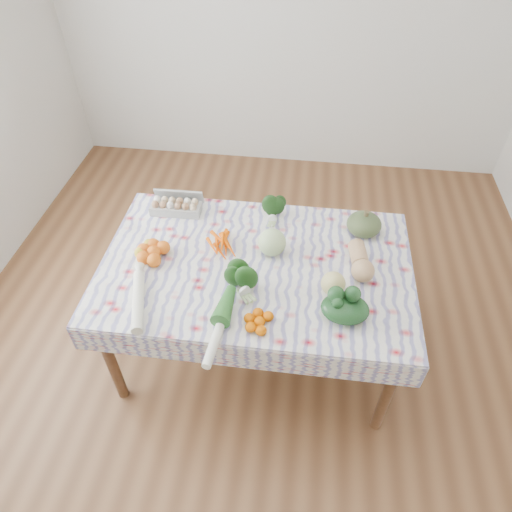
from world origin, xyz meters
TOP-DOWN VIEW (x-y plane):
  - ground at (0.00, 0.00)m, footprint 4.50×4.50m
  - wall_back at (0.00, 2.25)m, footprint 4.00×0.04m
  - dining_table at (0.00, 0.00)m, footprint 1.60×1.00m
  - tablecloth at (0.00, 0.00)m, footprint 1.66×1.06m
  - egg_carton at (-0.53, 0.37)m, footprint 0.30×0.12m
  - carrot_bunch at (-0.20, 0.10)m, footprint 0.22×0.20m
  - kale_bunch at (0.05, 0.39)m, footprint 0.14×0.13m
  - kabocha_squash at (0.57, 0.33)m, footprint 0.22×0.22m
  - cabbage at (0.07, 0.10)m, footprint 0.20×0.20m
  - butternut_squash at (0.55, 0.04)m, footprint 0.15×0.27m
  - orange_cluster at (-0.55, -0.02)m, footprint 0.28×0.28m
  - broccoli at (-0.06, -0.20)m, footprint 0.21×0.21m
  - mandarin_cluster at (0.07, -0.40)m, footprint 0.22×0.22m
  - grapefruit at (0.40, -0.15)m, footprint 0.14×0.14m
  - spinach_bag at (0.46, -0.29)m, footprint 0.25×0.21m
  - daikon at (-0.53, -0.35)m, footprint 0.16×0.39m
  - leek at (-0.11, -0.46)m, footprint 0.08×0.43m

SIDE VIEW (x-z plane):
  - ground at x=0.00m, z-range 0.00..0.00m
  - dining_table at x=0.00m, z-range 0.30..1.05m
  - tablecloth at x=0.00m, z-range 0.75..0.76m
  - carrot_bunch at x=-0.20m, z-range 0.76..0.80m
  - leek at x=-0.11m, z-range 0.76..0.81m
  - mandarin_cluster at x=0.07m, z-range 0.76..0.82m
  - daikon at x=-0.53m, z-range 0.76..0.82m
  - egg_carton at x=-0.53m, z-range 0.76..0.84m
  - orange_cluster at x=-0.55m, z-range 0.76..0.84m
  - spinach_bag at x=0.46m, z-range 0.76..0.86m
  - broccoli at x=-0.06m, z-range 0.76..0.87m
  - butternut_squash at x=0.55m, z-range 0.76..0.88m
  - grapefruit at x=0.40m, z-range 0.76..0.88m
  - kale_bunch at x=0.05m, z-range 0.76..0.89m
  - kabocha_squash at x=0.57m, z-range 0.76..0.89m
  - cabbage at x=0.07m, z-range 0.76..0.91m
  - wall_back at x=0.00m, z-range 0.00..2.80m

